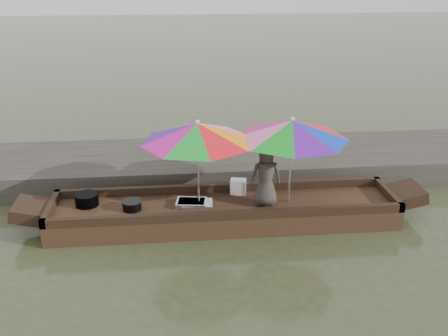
{
  "coord_description": "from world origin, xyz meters",
  "views": [
    {
      "loc": [
        -0.77,
        -7.78,
        4.24
      ],
      "look_at": [
        0.0,
        0.1,
        1.0
      ],
      "focal_mm": 40.0,
      "sensor_mm": 36.0,
      "label": 1
    }
  ],
  "objects": [
    {
      "name": "supply_bag",
      "position": [
        0.3,
        0.45,
        0.48
      ],
      "size": [
        0.32,
        0.27,
        0.26
      ],
      "primitive_type": "cube",
      "rotation": [
        0.0,
        0.0,
        -0.2
      ],
      "color": "silver",
      "rests_on": "boat_hull"
    },
    {
      "name": "tray_scallop",
      "position": [
        -0.47,
        0.0,
        0.38
      ],
      "size": [
        0.54,
        0.39,
        0.06
      ],
      "primitive_type": "cube",
      "rotation": [
        0.0,
        0.0,
        -0.07
      ],
      "color": "silver",
      "rests_on": "boat_hull"
    },
    {
      "name": "umbrella_bow",
      "position": [
        -0.45,
        0.0,
        1.12
      ],
      "size": [
        2.18,
        2.18,
        1.55
      ],
      "primitive_type": null,
      "rotation": [
        0.0,
        0.0,
        0.16
      ],
      "color": "pink",
      "rests_on": "boat_hull"
    },
    {
      "name": "tray_crayfish",
      "position": [
        -0.58,
        0.02,
        0.39
      ],
      "size": [
        0.57,
        0.43,
        0.09
      ],
      "primitive_type": "cube",
      "rotation": [
        0.0,
        0.0,
        -0.14
      ],
      "color": "silver",
      "rests_on": "boat_hull"
    },
    {
      "name": "umbrella_stern",
      "position": [
        1.13,
        0.0,
        1.12
      ],
      "size": [
        2.21,
        2.21,
        1.55
      ],
      "primitive_type": null,
      "rotation": [
        0.0,
        0.0,
        -0.17
      ],
      "color": "red",
      "rests_on": "boat_hull"
    },
    {
      "name": "charcoal_grill",
      "position": [
        -1.59,
        -0.03,
        0.42
      ],
      "size": [
        0.32,
        0.32,
        0.15
      ],
      "primitive_type": "cylinder",
      "color": "black",
      "rests_on": "boat_hull"
    },
    {
      "name": "boat_hull",
      "position": [
        0.0,
        0.0,
        0.17
      ],
      "size": [
        6.01,
        1.2,
        0.35
      ],
      "primitive_type": "cube",
      "color": "#3A2416",
      "rests_on": "water"
    },
    {
      "name": "water",
      "position": [
        0.0,
        0.0,
        0.0
      ],
      "size": [
        80.0,
        80.0,
        0.0
      ],
      "primitive_type": "plane",
      "color": "#313D23",
      "rests_on": "ground"
    },
    {
      "name": "dock",
      "position": [
        0.0,
        2.2,
        0.25
      ],
      "size": [
        22.0,
        2.2,
        0.5
      ],
      "primitive_type": "cube",
      "color": "#2D2B26",
      "rests_on": "ground"
    },
    {
      "name": "cooking_pot",
      "position": [
        -2.38,
        0.22,
        0.45
      ],
      "size": [
        0.4,
        0.4,
        0.21
      ],
      "primitive_type": "cylinder",
      "color": "black",
      "rests_on": "boat_hull"
    },
    {
      "name": "vendor",
      "position": [
        0.7,
        -0.06,
        0.9
      ],
      "size": [
        0.54,
        0.35,
        1.09
      ],
      "primitive_type": "imported",
      "rotation": [
        0.0,
        0.0,
        3.15
      ],
      "color": "#3C342F",
      "rests_on": "boat_hull"
    }
  ]
}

